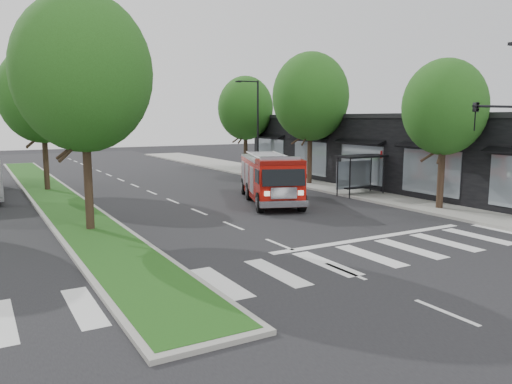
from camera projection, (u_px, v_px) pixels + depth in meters
The scene contains 12 objects.
ground at pixel (279, 245), 19.65m from camera, with size 140.00×140.00×0.00m, color black.
sidewalk_right at pixel (355, 189), 34.36m from camera, with size 5.00×80.00×0.15m, color gray.
median at pixel (52, 194), 32.18m from camera, with size 3.00×50.00×0.15m.
storefront_row at pixel (404, 152), 36.20m from camera, with size 8.00×30.00×5.00m, color black.
bus_shelter at pixel (360, 164), 31.84m from camera, with size 3.20×1.60×2.61m.
tree_right_near at pixel (445, 107), 26.19m from camera, with size 4.40×4.40×8.05m.
tree_right_mid at pixel (311, 97), 36.37m from camera, with size 5.60×5.60×9.72m.
tree_right_far at pixel (245, 108), 45.06m from camera, with size 5.00×5.00×8.73m.
tree_median_near at pixel (83, 73), 20.88m from camera, with size 5.80×5.80×10.16m.
tree_median_far at pixel (42, 95), 32.96m from camera, with size 5.60×5.60×9.72m.
streetlight_right_far at pixel (256, 124), 41.26m from camera, with size 2.11×0.20×8.00m.
fire_engine at pixel (270, 179), 29.50m from camera, with size 5.37×8.78×2.93m.
Camera 1 is at (-10.26, -16.18, 4.94)m, focal length 35.00 mm.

